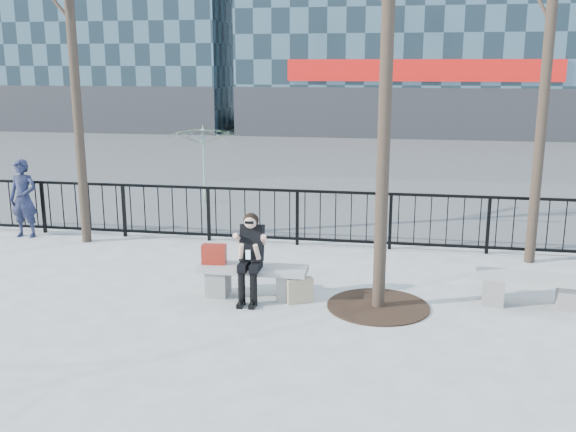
% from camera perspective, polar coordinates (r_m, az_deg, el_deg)
% --- Properties ---
extents(ground, '(120.00, 120.00, 0.00)m').
position_cam_1_polar(ground, '(9.90, -3.10, -7.17)').
color(ground, gray).
rests_on(ground, ground).
extents(street_surface, '(60.00, 23.00, 0.01)m').
position_cam_1_polar(street_surface, '(24.37, 4.85, 5.11)').
color(street_surface, '#474747').
rests_on(street_surface, ground).
extents(railing, '(14.00, 0.06, 1.10)m').
position_cam_1_polar(railing, '(12.56, -0.07, -0.08)').
color(railing, black).
rests_on(railing, ground).
extents(tree_grate, '(1.50, 1.50, 0.02)m').
position_cam_1_polar(tree_grate, '(9.58, 8.02, -7.94)').
color(tree_grate, black).
rests_on(tree_grate, ground).
extents(bench_main, '(1.65, 0.46, 0.49)m').
position_cam_1_polar(bench_main, '(9.80, -3.13, -5.52)').
color(bench_main, slate).
rests_on(bench_main, ground).
extents(bench_second, '(1.58, 0.44, 0.47)m').
position_cam_1_polar(bench_second, '(10.10, 20.79, -5.90)').
color(bench_second, slate).
rests_on(bench_second, ground).
extents(seated_woman, '(0.50, 0.64, 1.34)m').
position_cam_1_polar(seated_woman, '(9.54, -3.37, -3.73)').
color(seated_woman, black).
rests_on(seated_woman, ground).
extents(handbag, '(0.38, 0.20, 0.30)m').
position_cam_1_polar(handbag, '(9.87, -6.59, -3.39)').
color(handbag, maroon).
rests_on(handbag, bench_main).
extents(shopping_bag, '(0.42, 0.32, 0.38)m').
position_cam_1_polar(shopping_bag, '(9.61, 1.03, -6.62)').
color(shopping_bag, '#CBB990').
rests_on(shopping_bag, ground).
extents(standing_man, '(0.59, 0.39, 1.60)m').
position_cam_1_polar(standing_man, '(14.13, -22.44, 1.44)').
color(standing_man, black).
rests_on(standing_man, ground).
extents(vendor_umbrella, '(2.78, 2.81, 1.99)m').
position_cam_1_polar(vendor_umbrella, '(16.41, -7.49, 4.56)').
color(vendor_umbrella, yellow).
rests_on(vendor_umbrella, ground).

